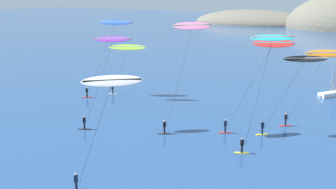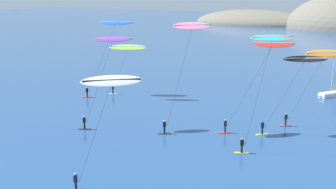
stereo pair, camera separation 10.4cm
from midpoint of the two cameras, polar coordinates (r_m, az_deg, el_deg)
sailboat_near at (r=72.40m, az=21.14°, el=0.25°), size 4.03×5.51×5.70m
kitesurfer_cyan at (r=43.16m, az=13.59°, el=6.27°), size 5.04×4.37×12.34m
kitesurfer_white at (r=34.49m, az=-8.11°, el=0.51°), size 5.15×5.18×9.89m
kitesurfer_orange at (r=54.87m, az=20.12°, el=4.50°), size 6.68×5.54×9.58m
kitesurfer_purple at (r=50.35m, az=-7.90°, el=6.34°), size 5.93×4.79×11.37m
kitesurfer_pink at (r=48.42m, az=2.97°, el=8.16°), size 5.25×5.14×13.12m
kitesurfer_red at (r=49.47m, az=13.56°, el=5.89°), size 7.65×5.10×11.24m
kitesurfer_black at (r=50.29m, az=17.55°, el=3.76°), size 6.85×5.12×9.39m
kitesurfer_lime at (r=67.91m, az=-5.65°, el=6.04°), size 6.22×4.26×8.21m
kitesurfer_blue at (r=65.33m, az=-7.49°, el=8.84°), size 7.86×4.50×12.35m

